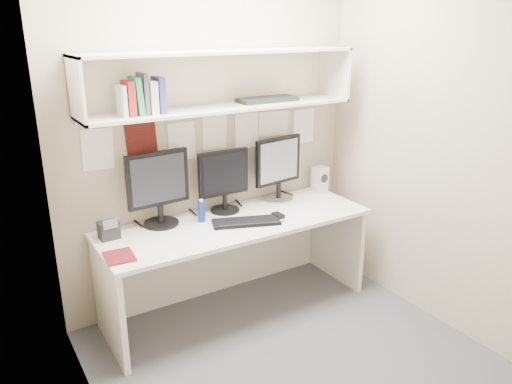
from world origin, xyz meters
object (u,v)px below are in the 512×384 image
desk_phone (109,230)px  desk (237,265)px  monitor_center (224,179)px  speaker (320,179)px  monitor_left (158,186)px  monitor_right (278,167)px  maroon_notebook (119,256)px  keyboard (246,222)px

desk_phone → desk: bearing=-13.9°
monitor_center → speaker: size_ratio=2.23×
monitor_left → monitor_right: bearing=-4.2°
desk → monitor_left: size_ratio=3.76×
monitor_right → speaker: size_ratio=2.42×
monitor_right → desk_phone: monitor_right is taller
desk → monitor_center: 0.66m
desk → monitor_right: size_ratio=3.89×
desk → monitor_center: size_ratio=4.23×
maroon_notebook → desk: bearing=14.2°
desk → monitor_center: bearing=84.1°
monitor_right → desk: bearing=-164.9°
monitor_right → keyboard: bearing=-155.1°
maroon_notebook → desk_phone: desk_phone is taller
monitor_left → desk_phone: monitor_left is taller
monitor_right → desk_phone: bearing=174.3°
desk → monitor_center: monitor_center is taller
desk → keyboard: (0.03, -0.09, 0.38)m
monitor_left → monitor_right: (1.01, 0.00, -0.01)m
desk → monitor_center: (0.02, 0.22, 0.62)m
monitor_left → monitor_center: monitor_left is taller
desk → keyboard: keyboard is taller
monitor_left → monitor_center: 0.52m
monitor_left → maroon_notebook: (-0.42, -0.37, -0.28)m
speaker → monitor_center: bearing=174.2°
desk → desk_phone: (-0.88, 0.17, 0.42)m
monitor_left → monitor_right: 1.01m
desk → monitor_right: bearing=23.0°
monitor_right → desk_phone: size_ratio=3.34×
monitor_center → speaker: 0.93m
monitor_left → maroon_notebook: 0.62m
monitor_center → maroon_notebook: (-0.93, -0.37, -0.25)m
monitor_right → speaker: monitor_right is taller
monitor_left → desk_phone: 0.45m
desk → monitor_right: 0.85m
monitor_right → keyboard: 0.63m
desk_phone → monitor_right: bearing=-1.0°
desk → keyboard: 0.39m
maroon_notebook → speaker: bearing=15.6°
desk_phone → monitor_left: bearing=4.7°
speaker → monitor_right: bearing=173.2°
monitor_center → keyboard: 0.40m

